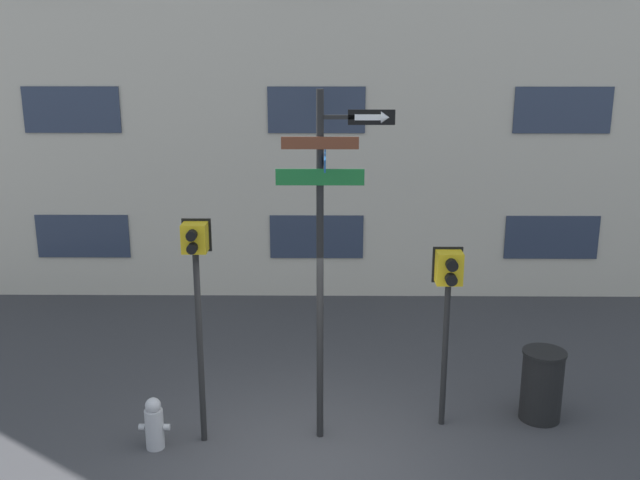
# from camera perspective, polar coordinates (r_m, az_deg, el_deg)

# --- Properties ---
(ground_plane) EXTENTS (60.00, 60.00, 0.00)m
(ground_plane) POSITION_cam_1_polar(r_m,az_deg,el_deg) (9.31, -0.84, -17.59)
(ground_plane) COLOR #38383A
(street_sign_pole) EXTENTS (1.43, 1.04, 4.56)m
(street_sign_pole) POSITION_cam_1_polar(r_m,az_deg,el_deg) (8.82, 0.43, 0.22)
(street_sign_pole) COLOR black
(street_sign_pole) RESTS_ON ground_plane
(pedestrian_signal_left) EXTENTS (0.36, 0.40, 2.99)m
(pedestrian_signal_left) POSITION_cam_1_polar(r_m,az_deg,el_deg) (8.99, -9.86, -2.76)
(pedestrian_signal_left) COLOR black
(pedestrian_signal_left) RESTS_ON ground_plane
(pedestrian_signal_right) EXTENTS (0.40, 0.40, 2.50)m
(pedestrian_signal_right) POSITION_cam_1_polar(r_m,az_deg,el_deg) (9.50, 10.22, -3.77)
(pedestrian_signal_right) COLOR black
(pedestrian_signal_right) RESTS_ON ground_plane
(fire_hydrant) EXTENTS (0.40, 0.24, 0.71)m
(fire_hydrant) POSITION_cam_1_polar(r_m,az_deg,el_deg) (9.72, -13.12, -14.14)
(fire_hydrant) COLOR #A5A5A8
(fire_hydrant) RESTS_ON ground_plane
(trash_bin) EXTENTS (0.60, 0.60, 1.02)m
(trash_bin) POSITION_cam_1_polar(r_m,az_deg,el_deg) (10.53, 17.32, -11.02)
(trash_bin) COLOR black
(trash_bin) RESTS_ON ground_plane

